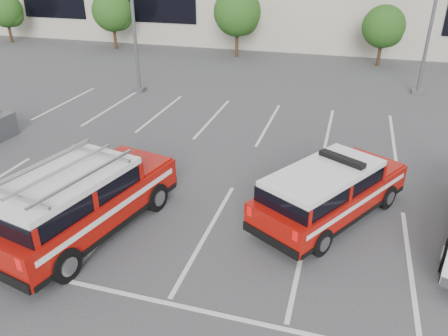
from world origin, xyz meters
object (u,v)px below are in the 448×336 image
object	(u,v)px
tree_left	(114,13)
tree_mid_left	(239,14)
fire_chief_suv	(329,195)
ladder_suv	(82,205)
tree_mid_right	(385,28)
tree_far_left	(7,12)

from	to	relation	value
tree_left	tree_mid_left	bearing A→B (deg)	0.00
tree_left	fire_chief_suv	world-z (taller)	tree_left
ladder_suv	tree_mid_left	bearing A→B (deg)	106.17
tree_mid_left	tree_mid_right	distance (m)	10.01
tree_far_left	tree_mid_right	bearing A→B (deg)	0.00
tree_left	tree_mid_left	distance (m)	10.00
tree_left	ladder_suv	world-z (taller)	tree_left
tree_left	fire_chief_suv	size ratio (longest dim) A/B	0.80
tree_mid_right	fire_chief_suv	bearing A→B (deg)	-95.39
tree_mid_right	ladder_suv	size ratio (longest dim) A/B	0.67
fire_chief_suv	ladder_suv	bearing A→B (deg)	-126.74
tree_mid_left	tree_mid_right	xyz separation A→B (m)	(10.00, -0.00, -0.54)
tree_far_left	tree_mid_right	distance (m)	30.00
fire_chief_suv	ladder_suv	xyz separation A→B (m)	(-6.48, -2.70, 0.13)
tree_left	fire_chief_suv	distance (m)	27.23
tree_left	tree_mid_right	world-z (taller)	tree_left
tree_far_left	tree_left	world-z (taller)	tree_left
tree_left	tree_mid_left	world-z (taller)	tree_mid_left
tree_mid_left	ladder_suv	xyz separation A→B (m)	(1.60, -22.96, -2.15)
tree_left	tree_mid_right	distance (m)	20.00
tree_mid_left	fire_chief_suv	bearing A→B (deg)	-68.24
tree_mid_left	ladder_suv	world-z (taller)	tree_mid_left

